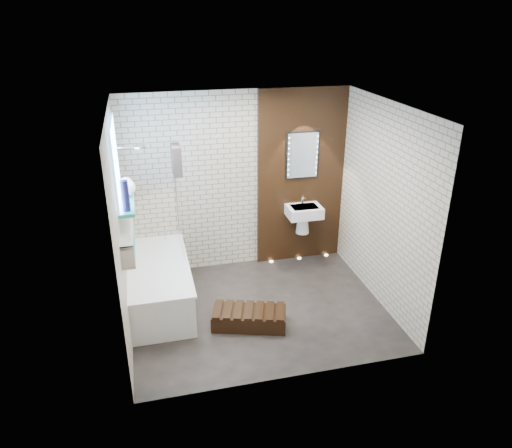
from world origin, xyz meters
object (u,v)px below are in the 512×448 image
object	(u,v)px
washbasin	(304,215)
led_mirror	(303,155)
walnut_step	(249,318)
bathtub	(159,284)
bath_screen	(178,199)

from	to	relation	value
washbasin	led_mirror	world-z (taller)	led_mirror
led_mirror	walnut_step	size ratio (longest dim) A/B	0.78
washbasin	walnut_step	world-z (taller)	washbasin
led_mirror	washbasin	bearing A→B (deg)	-90.00
bathtub	washbasin	distance (m)	2.32
bathtub	washbasin	xyz separation A→B (m)	(2.17, 0.62, 0.50)
led_mirror	walnut_step	distance (m)	2.46
bath_screen	washbasin	xyz separation A→B (m)	(1.82, 0.18, -0.49)
washbasin	bathtub	bearing A→B (deg)	-163.99
led_mirror	walnut_step	world-z (taller)	led_mirror
washbasin	walnut_step	bearing A→B (deg)	-129.83
led_mirror	walnut_step	xyz separation A→B (m)	(-1.15, -1.53, -1.55)
bathtub	washbasin	world-z (taller)	washbasin
bathtub	washbasin	size ratio (longest dim) A/B	3.00
walnut_step	bath_screen	bearing A→B (deg)	119.52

